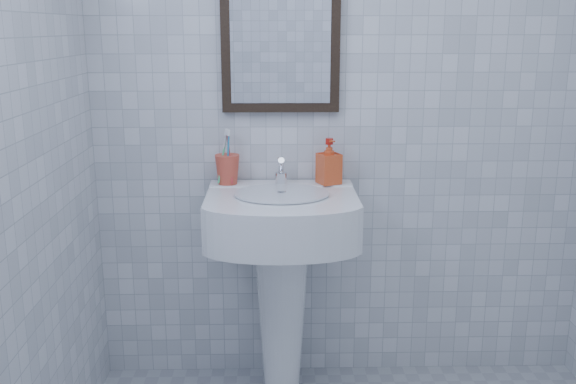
{
  "coord_description": "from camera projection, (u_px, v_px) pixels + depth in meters",
  "views": [
    {
      "loc": [
        -0.31,
        -1.58,
        1.59
      ],
      "look_at": [
        -0.26,
        0.86,
        0.97
      ],
      "focal_mm": 40.0,
      "sensor_mm": 36.0,
      "label": 1
    }
  ],
  "objects": [
    {
      "name": "soap_dispenser",
      "position": [
        329.0,
        161.0,
        2.75
      ],
      "size": [
        0.12,
        0.12,
        0.19
      ],
      "primitive_type": "imported",
      "rotation": [
        0.0,
        0.0,
        0.41
      ],
      "color": "red",
      "rests_on": "washbasin"
    },
    {
      "name": "wall_back",
      "position": [
        345.0,
        109.0,
        2.78
      ],
      "size": [
        2.2,
        0.02,
        2.5
      ],
      "primitive_type": "cube",
      "color": "white",
      "rests_on": "ground"
    },
    {
      "name": "toothbrush_cup",
      "position": [
        227.0,
        169.0,
        2.75
      ],
      "size": [
        0.13,
        0.13,
        0.13
      ],
      "primitive_type": null,
      "rotation": [
        0.0,
        0.0,
        -0.33
      ],
      "color": "#C94631",
      "rests_on": "washbasin"
    },
    {
      "name": "wall_mirror",
      "position": [
        281.0,
        38.0,
        2.68
      ],
      "size": [
        0.5,
        0.04,
        0.62
      ],
      "color": "black",
      "rests_on": "wall_back"
    },
    {
      "name": "faucet",
      "position": [
        281.0,
        173.0,
        2.74
      ],
      "size": [
        0.05,
        0.11,
        0.13
      ],
      "color": "silver",
      "rests_on": "washbasin"
    },
    {
      "name": "washbasin",
      "position": [
        282.0,
        260.0,
        2.72
      ],
      "size": [
        0.61,
        0.45,
        0.95
      ],
      "color": "white",
      "rests_on": "ground"
    }
  ]
}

